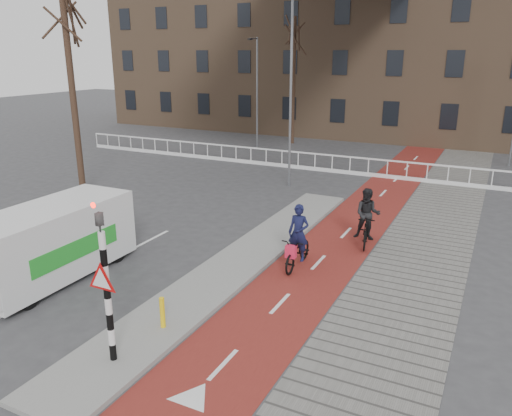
% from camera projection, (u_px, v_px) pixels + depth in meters
% --- Properties ---
extents(ground, '(120.00, 120.00, 0.00)m').
position_uv_depth(ground, '(190.00, 326.00, 12.08)').
color(ground, '#38383A').
rests_on(ground, ground).
extents(bike_lane, '(2.50, 60.00, 0.01)m').
position_uv_depth(bike_lane, '(360.00, 217.00, 19.99)').
color(bike_lane, maroon).
rests_on(bike_lane, ground).
extents(sidewalk, '(3.00, 60.00, 0.01)m').
position_uv_depth(sidewalk, '(433.00, 228.00, 18.80)').
color(sidewalk, slate).
rests_on(sidewalk, ground).
extents(curb_island, '(1.80, 16.00, 0.12)m').
position_uv_depth(curb_island, '(242.00, 260.00, 15.78)').
color(curb_island, gray).
rests_on(curb_island, ground).
extents(traffic_signal, '(0.80, 0.80, 3.68)m').
position_uv_depth(traffic_signal, '(105.00, 279.00, 10.01)').
color(traffic_signal, black).
rests_on(traffic_signal, curb_island).
extents(bollard, '(0.12, 0.12, 0.77)m').
position_uv_depth(bollard, '(162.00, 312.00, 11.71)').
color(bollard, yellow).
rests_on(bollard, curb_island).
extents(cyclist_near, '(0.72, 1.94, 2.00)m').
position_uv_depth(cyclist_near, '(298.00, 247.00, 15.19)').
color(cyclist_near, black).
rests_on(cyclist_near, bike_lane).
extents(cyclist_far, '(0.96, 1.94, 2.01)m').
position_uv_depth(cyclist_far, '(367.00, 222.00, 16.86)').
color(cyclist_far, black).
rests_on(cyclist_far, bike_lane).
extents(van, '(2.05, 4.99, 2.14)m').
position_uv_depth(van, '(51.00, 241.00, 14.39)').
color(van, silver).
rests_on(van, ground).
extents(railing, '(28.00, 0.10, 0.99)m').
position_uv_depth(railing, '(282.00, 162.00, 28.63)').
color(railing, silver).
rests_on(railing, ground).
extents(townhouse_row, '(46.00, 10.00, 15.90)m').
position_uv_depth(townhouse_row, '(385.00, 32.00, 38.35)').
color(townhouse_row, '#7F6047').
rests_on(townhouse_row, ground).
extents(tree_left, '(0.29, 0.29, 9.30)m').
position_uv_depth(tree_left, '(72.00, 92.00, 21.93)').
color(tree_left, '#301E15').
rests_on(tree_left, ground).
extents(tree_mid, '(0.22, 0.22, 8.63)m').
position_uv_depth(tree_mid, '(294.00, 82.00, 34.87)').
color(tree_mid, '#301E15').
rests_on(tree_mid, ground).
extents(streetlight_near, '(0.12, 0.12, 8.77)m').
position_uv_depth(streetlight_near, '(291.00, 96.00, 23.35)').
color(streetlight_near, slate).
rests_on(streetlight_near, ground).
extents(streetlight_left, '(0.12, 0.12, 7.24)m').
position_uv_depth(streetlight_left, '(257.00, 95.00, 33.04)').
color(streetlight_left, slate).
rests_on(streetlight_left, ground).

